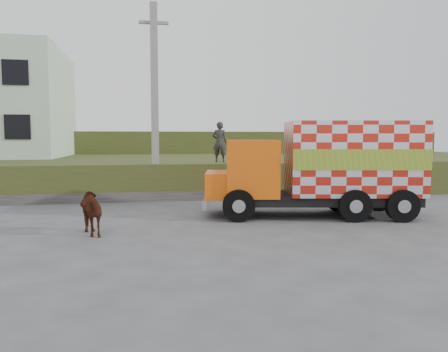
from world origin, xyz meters
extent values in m
plane|color=#474749|center=(0.00, 0.00, 0.00)|extent=(120.00, 120.00, 0.00)
cube|color=#2B4316|center=(0.00, 10.00, 0.75)|extent=(40.00, 12.00, 1.50)
cube|color=#2B4316|center=(0.00, 22.00, 1.50)|extent=(40.00, 12.00, 3.00)
cube|color=#595651|center=(-2.00, 4.20, 0.20)|extent=(16.00, 0.50, 0.40)
cube|color=gray|center=(-1.00, 4.60, 4.00)|extent=(0.30, 0.30, 8.00)
cube|color=gray|center=(-1.00, 4.60, 7.20)|extent=(1.20, 0.12, 0.12)
cube|color=black|center=(4.19, -0.17, 0.59)|extent=(6.45, 3.09, 0.32)
cube|color=#E9580C|center=(2.04, 0.23, 1.59)|extent=(1.99, 2.35, 1.82)
cube|color=#E9580C|center=(1.01, 0.41, 1.05)|extent=(1.24, 2.04, 0.82)
cube|color=silver|center=(5.26, -0.37, 1.91)|extent=(4.51, 2.91, 2.37)
cube|color=yellow|center=(5.06, -1.46, 1.91)|extent=(4.12, 0.79, 0.64)
cube|color=yellow|center=(5.46, 0.72, 1.91)|extent=(4.12, 0.79, 0.64)
cube|color=silver|center=(0.57, 0.50, 0.50)|extent=(0.51, 2.08, 0.27)
cylinder|color=black|center=(1.41, -0.72, 0.50)|extent=(1.04, 0.49, 1.00)
cylinder|color=black|center=(1.78, 1.34, 0.50)|extent=(1.04, 0.49, 1.00)
cylinder|color=black|center=(4.90, -1.36, 0.50)|extent=(1.04, 0.49, 1.00)
cylinder|color=black|center=(5.27, 0.69, 0.50)|extent=(1.04, 0.49, 1.00)
cylinder|color=black|center=(6.33, -1.63, 0.50)|extent=(1.04, 0.49, 1.00)
cylinder|color=black|center=(6.71, 0.43, 0.50)|extent=(1.04, 0.49, 1.00)
imported|color=black|center=(-2.92, -1.81, 0.63)|extent=(1.18, 1.64, 1.26)
imported|color=#2D2A28|center=(1.83, 5.38, 2.39)|extent=(0.74, 0.59, 1.78)
camera|label=1|loc=(-1.34, -13.67, 2.57)|focal=35.00mm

